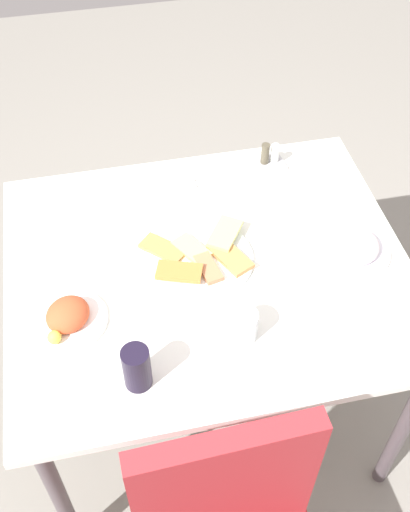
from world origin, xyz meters
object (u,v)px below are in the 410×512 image
object	(u,v)px
salad_plate_greens	(354,248)
drinking_glass	(242,325)
dining_table	(208,282)
salad_plate_rice	(68,317)
pide_platter	(200,257)
condiment_caddy	(269,158)
soda_can	(137,368)
paper_napkin	(166,190)
spoon	(167,193)
fork	(165,185)

from	to	relation	value
salad_plate_greens	drinking_glass	size ratio (longest dim) A/B	2.40
salad_plate_greens	dining_table	bearing A→B (deg)	-5.65
salad_plate_greens	salad_plate_rice	distance (m)	0.79
pide_platter	condiment_caddy	size ratio (longest dim) A/B	3.06
salad_plate_rice	soda_can	world-z (taller)	soda_can
paper_napkin	spoon	size ratio (longest dim) A/B	0.68
pide_platter	salad_plate_greens	world-z (taller)	salad_plate_greens
salad_plate_rice	drinking_glass	xyz separation A→B (m)	(-0.42, 0.13, 0.02)
soda_can	condiment_caddy	world-z (taller)	soda_can
pide_platter	soda_can	size ratio (longest dim) A/B	2.53
soda_can	condiment_caddy	bearing A→B (deg)	-126.57
pide_platter	paper_napkin	world-z (taller)	pide_platter
soda_can	drinking_glass	size ratio (longest dim) A/B	1.42
drinking_glass	paper_napkin	bearing A→B (deg)	-80.59
salad_plate_rice	fork	world-z (taller)	salad_plate_rice
soda_can	spoon	bearing A→B (deg)	-105.54
salad_plate_greens	drinking_glass	xyz separation A→B (m)	(0.37, 0.20, 0.02)
pide_platter	condiment_caddy	world-z (taller)	condiment_caddy
pide_platter	salad_plate_greens	size ratio (longest dim) A/B	1.49
salad_plate_greens	spoon	distance (m)	0.58
fork	condiment_caddy	world-z (taller)	condiment_caddy
condiment_caddy	soda_can	bearing A→B (deg)	53.43
paper_napkin	pide_platter	bearing A→B (deg)	98.53
dining_table	fork	bearing A→B (deg)	-79.61
pide_platter	salad_plate_rice	distance (m)	0.39
drinking_glass	spoon	xyz separation A→B (m)	(0.09, -0.55, -0.04)
dining_table	salad_plate_greens	distance (m)	0.42
salad_plate_rice	condiment_caddy	world-z (taller)	condiment_caddy
soda_can	fork	bearing A→B (deg)	-104.74
salad_plate_rice	spoon	bearing A→B (deg)	-127.63
soda_can	dining_table	bearing A→B (deg)	-126.43
salad_plate_rice	fork	size ratio (longest dim) A/B	1.04
spoon	condiment_caddy	xyz separation A→B (m)	(-0.34, -0.07, 0.02)
soda_can	condiment_caddy	size ratio (longest dim) A/B	1.21
pide_platter	fork	world-z (taller)	pide_platter
pide_platter	fork	size ratio (longest dim) A/B	1.64
dining_table	soda_can	distance (m)	0.42
salad_plate_greens	salad_plate_rice	world-z (taller)	salad_plate_rice
salad_plate_greens	soda_can	bearing A→B (deg)	23.74
drinking_glass	fork	world-z (taller)	drinking_glass
salad_plate_rice	spoon	distance (m)	0.53
pide_platter	fork	bearing A→B (deg)	-81.94
dining_table	drinking_glass	size ratio (longest dim) A/B	12.79
dining_table	pide_platter	size ratio (longest dim) A/B	3.56
paper_napkin	spoon	xyz separation A→B (m)	(0.00, 0.02, 0.00)
pide_platter	condiment_caddy	bearing A→B (deg)	-129.97
salad_plate_rice	paper_napkin	xyz separation A→B (m)	(-0.32, -0.44, -0.02)
condiment_caddy	dining_table	bearing A→B (deg)	53.32
spoon	condiment_caddy	distance (m)	0.35
salad_plate_greens	spoon	xyz separation A→B (m)	(0.47, -0.35, -0.02)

